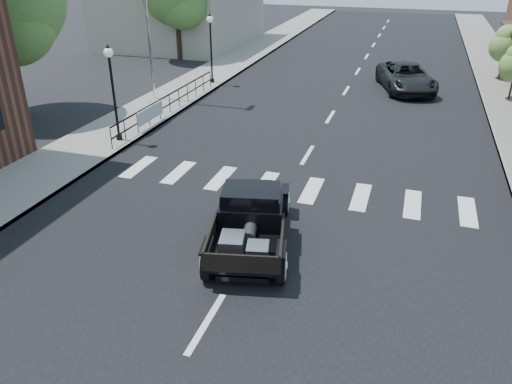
% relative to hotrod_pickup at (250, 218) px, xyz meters
% --- Properties ---
extents(ground, '(120.00, 120.00, 0.00)m').
position_rel_hotrod_pickup_xyz_m(ground, '(0.09, -0.30, -0.80)').
color(ground, black).
rests_on(ground, ground).
extents(road, '(14.00, 80.00, 0.02)m').
position_rel_hotrod_pickup_xyz_m(road, '(0.09, 14.70, -0.79)').
color(road, black).
rests_on(road, ground).
extents(road_markings, '(12.00, 60.00, 0.06)m').
position_rel_hotrod_pickup_xyz_m(road_markings, '(0.09, 9.70, -0.80)').
color(road_markings, silver).
rests_on(road_markings, ground).
extents(sidewalk_left, '(3.00, 80.00, 0.15)m').
position_rel_hotrod_pickup_xyz_m(sidewalk_left, '(-8.41, 14.70, -0.73)').
color(sidewalk_left, gray).
rests_on(sidewalk_left, ground).
extents(low_building_left, '(10.00, 12.00, 5.00)m').
position_rel_hotrod_pickup_xyz_m(low_building_left, '(-14.91, 27.70, 1.70)').
color(low_building_left, '#ACA390').
rests_on(low_building_left, ground).
extents(railing, '(0.08, 10.00, 1.00)m').
position_rel_hotrod_pickup_xyz_m(railing, '(-7.21, 9.70, -0.15)').
color(railing, black).
rests_on(railing, sidewalk_left).
extents(banner, '(0.04, 2.20, 0.60)m').
position_rel_hotrod_pickup_xyz_m(banner, '(-7.13, 7.70, -0.35)').
color(banner, silver).
rests_on(banner, sidewalk_left).
extents(lamp_post_b, '(0.36, 0.36, 3.78)m').
position_rel_hotrod_pickup_xyz_m(lamp_post_b, '(-7.51, 5.70, 1.24)').
color(lamp_post_b, black).
rests_on(lamp_post_b, sidewalk_left).
extents(lamp_post_c, '(0.36, 0.36, 3.78)m').
position_rel_hotrod_pickup_xyz_m(lamp_post_c, '(-7.51, 15.70, 1.24)').
color(lamp_post_c, black).
rests_on(lamp_post_c, sidewalk_left).
extents(big_tree_near, '(5.53, 5.53, 8.12)m').
position_rel_hotrod_pickup_xyz_m(big_tree_near, '(-13.91, 7.70, 3.26)').
color(big_tree_near, '#497532').
rests_on(big_tree_near, ground).
extents(big_tree_far, '(4.81, 4.81, 7.07)m').
position_rel_hotrod_pickup_xyz_m(big_tree_far, '(-12.41, 21.70, 2.73)').
color(big_tree_far, '#497532').
rests_on(big_tree_far, ground).
extents(small_tree_e, '(1.78, 1.78, 2.96)m').
position_rel_hotrod_pickup_xyz_m(small_tree_e, '(8.39, 21.77, 0.83)').
color(small_tree_e, '#587B38').
rests_on(small_tree_e, sidewalk_right).
extents(hotrod_pickup, '(3.11, 4.98, 1.60)m').
position_rel_hotrod_pickup_xyz_m(hotrod_pickup, '(0.00, 0.00, 0.00)').
color(hotrod_pickup, black).
rests_on(hotrod_pickup, ground).
extents(second_car, '(3.86, 5.78, 1.47)m').
position_rel_hotrod_pickup_xyz_m(second_car, '(3.17, 17.79, -0.06)').
color(second_car, black).
rests_on(second_car, ground).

